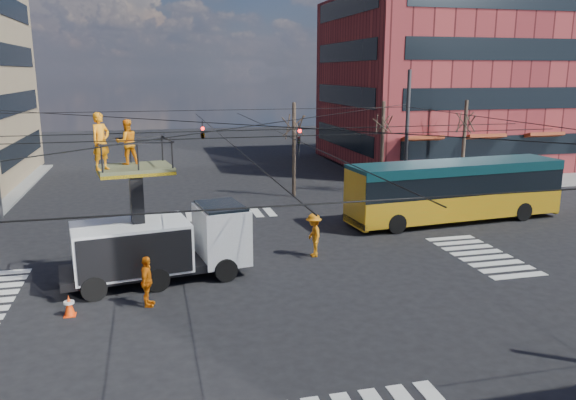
{
  "coord_description": "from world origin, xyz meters",
  "views": [
    {
      "loc": [
        -3.85,
        -20.71,
        7.85
      ],
      "look_at": [
        1.9,
        2.54,
        2.37
      ],
      "focal_mm": 35.0,
      "sensor_mm": 36.0,
      "label": 1
    }
  ],
  "objects_px": {
    "city_bus": "(455,189)",
    "traffic_cone": "(69,305)",
    "utility_truck": "(160,228)",
    "worker_ground": "(147,282)",
    "flagger": "(314,235)"
  },
  "relations": [
    {
      "from": "worker_ground",
      "to": "city_bus",
      "type": "bearing_deg",
      "value": -53.01
    },
    {
      "from": "worker_ground",
      "to": "utility_truck",
      "type": "bearing_deg",
      "value": -1.01
    },
    {
      "from": "utility_truck",
      "to": "flagger",
      "type": "height_order",
      "value": "utility_truck"
    },
    {
      "from": "traffic_cone",
      "to": "worker_ground",
      "type": "distance_m",
      "value": 2.57
    },
    {
      "from": "traffic_cone",
      "to": "city_bus",
      "type": "bearing_deg",
      "value": 23.06
    },
    {
      "from": "utility_truck",
      "to": "worker_ground",
      "type": "relative_size",
      "value": 4.1
    },
    {
      "from": "traffic_cone",
      "to": "worker_ground",
      "type": "relative_size",
      "value": 0.41
    },
    {
      "from": "city_bus",
      "to": "flagger",
      "type": "relative_size",
      "value": 6.34
    },
    {
      "from": "utility_truck",
      "to": "flagger",
      "type": "relative_size",
      "value": 3.82
    },
    {
      "from": "worker_ground",
      "to": "flagger",
      "type": "xyz_separation_m",
      "value": [
        7.03,
        3.76,
        0.07
      ]
    },
    {
      "from": "flagger",
      "to": "utility_truck",
      "type": "bearing_deg",
      "value": -75.81
    },
    {
      "from": "city_bus",
      "to": "traffic_cone",
      "type": "bearing_deg",
      "value": -161.84
    },
    {
      "from": "city_bus",
      "to": "flagger",
      "type": "xyz_separation_m",
      "value": [
        -9.02,
        -3.95,
        -0.77
      ]
    },
    {
      "from": "utility_truck",
      "to": "city_bus",
      "type": "distance_m",
      "value": 16.35
    },
    {
      "from": "city_bus",
      "to": "traffic_cone",
      "type": "relative_size",
      "value": 16.63
    }
  ]
}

